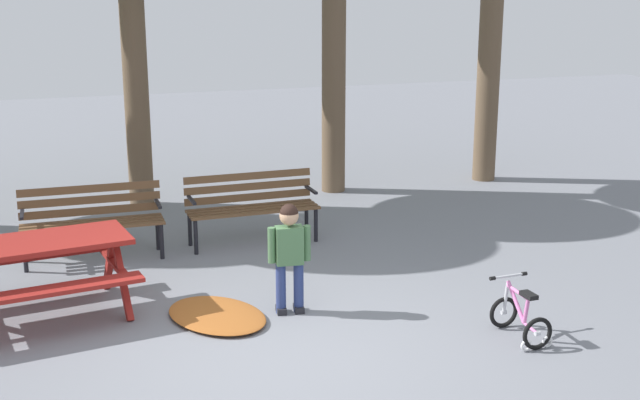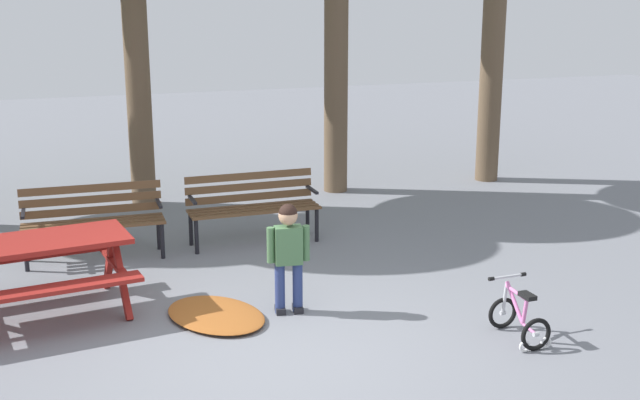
{
  "view_description": "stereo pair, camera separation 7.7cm",
  "coord_description": "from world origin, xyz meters",
  "px_view_note": "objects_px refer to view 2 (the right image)",
  "views": [
    {
      "loc": [
        -1.78,
        -6.36,
        3.1
      ],
      "look_at": [
        1.04,
        1.81,
        0.85
      ],
      "focal_mm": 46.7,
      "sensor_mm": 36.0,
      "label": 1
    },
    {
      "loc": [
        -1.7,
        -6.38,
        3.1
      ],
      "look_at": [
        1.04,
        1.81,
        0.85
      ],
      "focal_mm": 46.7,
      "sensor_mm": 36.0,
      "label": 2
    }
  ],
  "objects_px": {
    "picnic_table": "(31,258)",
    "park_bench_left": "(252,202)",
    "child_standing": "(288,249)",
    "kids_bicycle": "(519,318)",
    "park_bench_far_left": "(93,216)"
  },
  "relations": [
    {
      "from": "park_bench_far_left",
      "to": "kids_bicycle",
      "type": "relative_size",
      "value": 2.81
    },
    {
      "from": "park_bench_left",
      "to": "child_standing",
      "type": "distance_m",
      "value": 2.35
    },
    {
      "from": "picnic_table",
      "to": "kids_bicycle",
      "type": "relative_size",
      "value": 3.44
    },
    {
      "from": "park_bench_far_left",
      "to": "child_standing",
      "type": "height_order",
      "value": "child_standing"
    },
    {
      "from": "park_bench_left",
      "to": "kids_bicycle",
      "type": "height_order",
      "value": "park_bench_left"
    },
    {
      "from": "park_bench_far_left",
      "to": "child_standing",
      "type": "bearing_deg",
      "value": -54.06
    },
    {
      "from": "park_bench_far_left",
      "to": "picnic_table",
      "type": "bearing_deg",
      "value": -112.06
    },
    {
      "from": "park_bench_left",
      "to": "kids_bicycle",
      "type": "bearing_deg",
      "value": -66.69
    },
    {
      "from": "park_bench_left",
      "to": "child_standing",
      "type": "bearing_deg",
      "value": -95.51
    },
    {
      "from": "picnic_table",
      "to": "park_bench_left",
      "type": "height_order",
      "value": "park_bench_left"
    },
    {
      "from": "picnic_table",
      "to": "kids_bicycle",
      "type": "distance_m",
      "value": 4.56
    },
    {
      "from": "park_bench_far_left",
      "to": "child_standing",
      "type": "distance_m",
      "value": 2.85
    },
    {
      "from": "child_standing",
      "to": "park_bench_far_left",
      "type": "bearing_deg",
      "value": 125.94
    },
    {
      "from": "park_bench_far_left",
      "to": "kids_bicycle",
      "type": "xyz_separation_m",
      "value": [
        3.45,
        -3.57,
        -0.31
      ]
    },
    {
      "from": "picnic_table",
      "to": "park_bench_far_left",
      "type": "bearing_deg",
      "value": 67.94
    }
  ]
}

